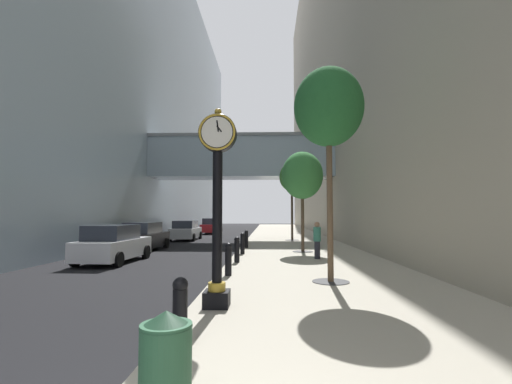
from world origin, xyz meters
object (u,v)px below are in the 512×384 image
bollard_fifth (242,243)px  bollard_nearest (180,311)px  bollard_sixth (246,239)px  street_tree_mid_near (302,176)px  bollard_third (228,258)px  car_black_near (144,237)px  car_silver_far (186,231)px  car_red_mid (211,226)px  bollard_fourth (237,249)px  car_white_trailing (113,244)px  street_tree_near (329,109)px  pedestrian_walking (317,239)px  trash_bin (166,363)px  street_tree_mid_far (292,178)px  street_clock (217,196)px

bollard_fifth → bollard_nearest: bearing=-90.0°
bollard_sixth → street_tree_mid_near: street_tree_mid_near is taller
bollard_third → car_black_near: bearing=123.3°
bollard_fifth → car_silver_far: car_silver_far is taller
car_red_mid → bollard_fourth: bearing=-78.5°
bollard_third → car_white_trailing: size_ratio=0.24×
street_tree_near → pedestrian_walking: street_tree_near is taller
bollard_fifth → trash_bin: size_ratio=1.02×
bollard_third → pedestrian_walking: pedestrian_walking is taller
street_tree_near → street_tree_mid_far: 17.38m
street_tree_near → trash_bin: bearing=-111.6°
street_tree_mid_near → bollard_third: bearing=-112.6°
car_red_mid → bollard_third: bearing=-79.8°
bollard_fourth → bollard_sixth: same height
car_black_near → car_red_mid: size_ratio=0.99×
street_tree_near → car_white_trailing: 11.16m
trash_bin → car_white_trailing: 13.70m
trash_bin → car_white_trailing: car_white_trailing is taller
bollard_fifth → pedestrian_walking: 4.06m
bollard_fifth → street_tree_mid_near: 4.92m
bollard_third → car_white_trailing: bearing=144.4°
car_silver_far → street_tree_mid_far: bearing=-11.2°
car_black_near → car_silver_far: (0.47, 8.83, -0.02)m
bollard_nearest → bollard_sixth: bearing=90.0°
bollard_sixth → car_silver_far: bearing=123.9°
street_tree_mid_far → car_silver_far: bearing=168.8°
street_tree_mid_near → car_white_trailing: bearing=-157.7°
bollard_sixth → street_tree_near: 12.19m
bollard_third → street_tree_mid_near: (3.19, 7.66, 3.56)m
street_tree_near → trash_bin: street_tree_near is taller
street_tree_near → pedestrian_walking: 7.10m
street_tree_near → car_black_near: (-9.26, 10.29, -4.59)m
street_tree_mid_far → car_red_mid: size_ratio=1.32×
street_clock → car_black_near: bearing=115.3°
car_black_near → street_tree_mid_near: bearing=-9.8°
street_tree_mid_near → bollard_nearest: bearing=-102.7°
street_clock → car_red_mid: (-5.24, 32.15, -1.72)m
street_clock → street_tree_mid_near: street_tree_mid_near is taller
bollard_third → car_silver_far: size_ratio=0.23×
bollard_fifth → pedestrian_walking: (3.54, -1.95, 0.33)m
bollard_fifth → car_black_near: (-6.07, 2.75, 0.12)m
bollard_fourth → bollard_sixth: bearing=90.0°
car_black_near → car_red_mid: (1.03, 18.85, 0.01)m
pedestrian_walking → car_white_trailing: pedestrian_walking is taller
bollard_fifth → bollard_sixth: same height
pedestrian_walking → car_red_mid: size_ratio=0.36×
bollard_sixth → car_black_near: (-6.07, -0.50, 0.12)m
bollard_fifth → car_red_mid: car_red_mid is taller
bollard_fifth → street_tree_mid_far: street_tree_mid_far is taller
bollard_nearest → street_tree_mid_far: (3.19, 22.86, 4.35)m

